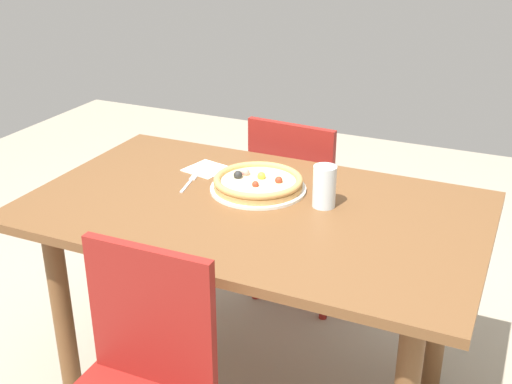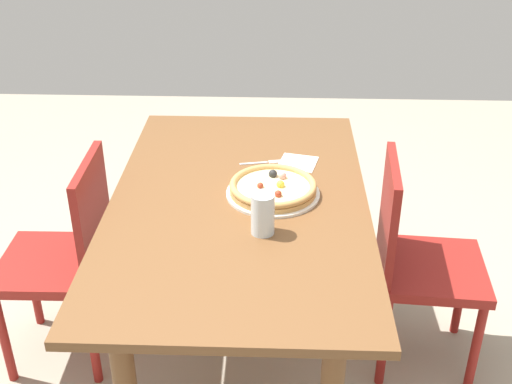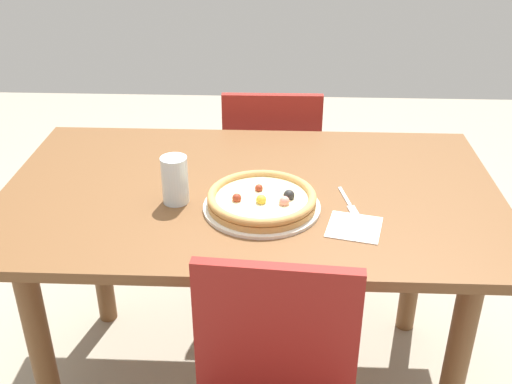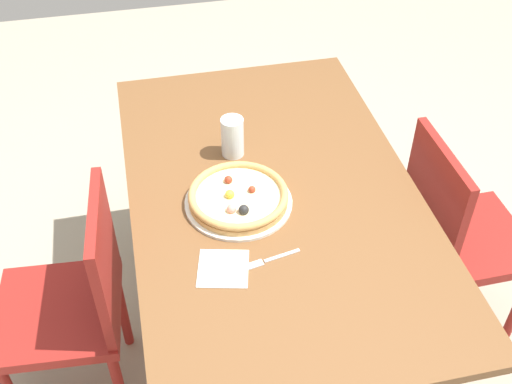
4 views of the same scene
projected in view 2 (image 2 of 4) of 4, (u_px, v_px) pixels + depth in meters
name	position (u px, v px, depth m)	size (l,w,h in m)	color
ground_plane	(241.00, 362.00, 2.68)	(6.00, 6.00, 0.00)	#9E937F
dining_table	(239.00, 227.00, 2.35)	(1.50, 0.90, 0.77)	brown
chair_near	(68.00, 254.00, 2.51)	(0.40, 0.40, 0.88)	maroon
chair_far	(416.00, 258.00, 2.48)	(0.43, 0.43, 0.88)	maroon
plate	(273.00, 193.00, 2.32)	(0.33, 0.33, 0.01)	silver
pizza	(273.00, 187.00, 2.31)	(0.31, 0.31, 0.05)	tan
fork	(264.00, 162.00, 2.54)	(0.05, 0.16, 0.00)	silver
drinking_glass	(263.00, 214.00, 2.08)	(0.08, 0.08, 0.14)	silver
napkin	(298.00, 163.00, 2.54)	(0.14, 0.14, 0.00)	white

